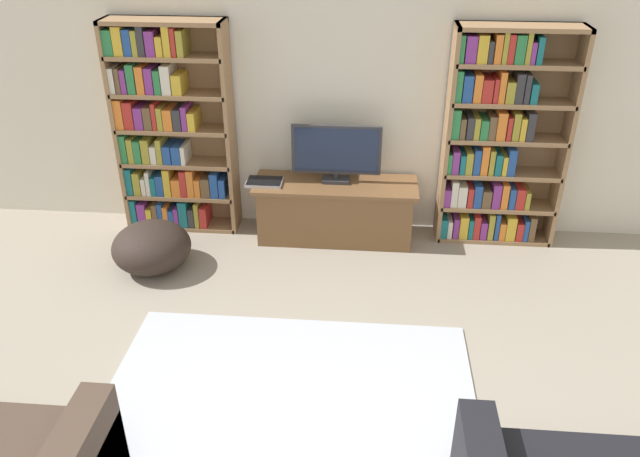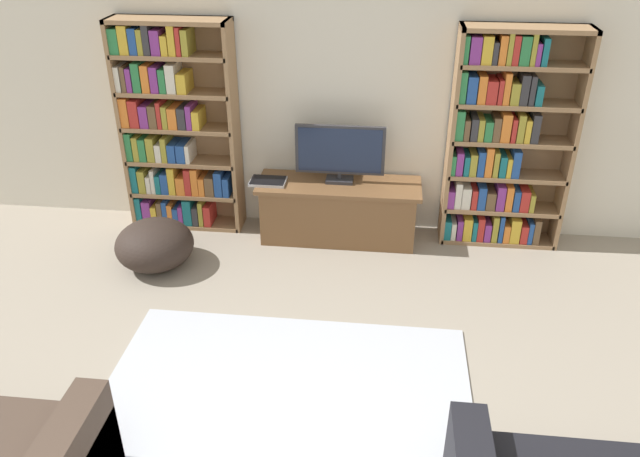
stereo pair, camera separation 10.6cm
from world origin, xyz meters
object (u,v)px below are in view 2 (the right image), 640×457
at_px(tv_stand, 339,211).
at_px(laptop, 268,181).
at_px(bookshelf_right, 502,143).
at_px(television, 340,152).
at_px(beanbag_ottoman, 155,245).
at_px(bookshelf_left, 174,130).

bearing_deg(tv_stand, laptop, -175.46).
relative_size(bookshelf_right, tv_stand, 1.31).
bearing_deg(tv_stand, television, 90.00).
xyz_separation_m(bookshelf_right, tv_stand, (-1.37, -0.13, -0.66)).
bearing_deg(beanbag_ottoman, television, 25.33).
bearing_deg(laptop, bookshelf_left, 168.48).
relative_size(television, beanbag_ottoman, 1.20).
relative_size(laptop, beanbag_ottoman, 0.49).
bearing_deg(beanbag_ottoman, tv_stand, 23.87).
height_order(bookshelf_right, tv_stand, bookshelf_right).
bearing_deg(laptop, tv_stand, 4.54).
bearing_deg(television, bookshelf_right, 3.47).
relative_size(tv_stand, laptop, 4.58).
xyz_separation_m(bookshelf_right, laptop, (-2.00, -0.18, -0.38)).
height_order(television, beanbag_ottoman, television).
relative_size(bookshelf_left, bookshelf_right, 1.00).
distance_m(bookshelf_right, tv_stand, 1.53).
xyz_separation_m(bookshelf_left, tv_stand, (1.50, -0.13, -0.66)).
xyz_separation_m(tv_stand, beanbag_ottoman, (-1.50, -0.66, -0.07)).
relative_size(bookshelf_left, tv_stand, 1.31).
distance_m(bookshelf_left, television, 1.51).
bearing_deg(bookshelf_left, tv_stand, -4.89).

